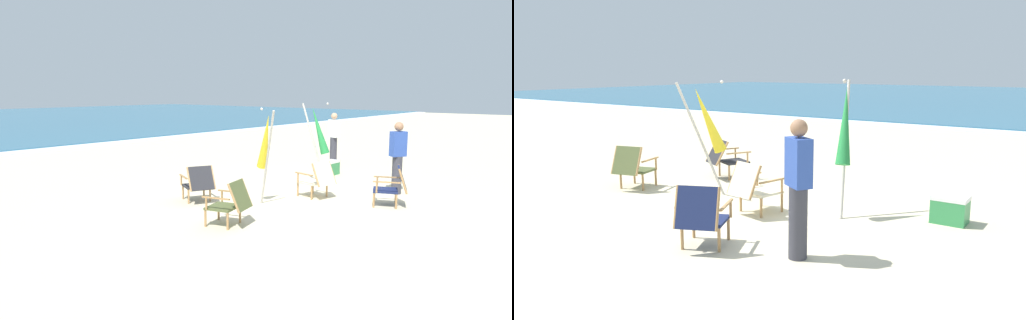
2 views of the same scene
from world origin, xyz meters
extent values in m
plane|color=beige|center=(0.00, 0.00, 0.00)|extent=(80.00, 80.00, 0.00)
cube|color=white|center=(0.00, 12.47, 0.03)|extent=(80.00, 1.10, 0.06)
cube|color=#515B33|center=(-2.50, 0.12, 0.32)|extent=(0.63, 0.60, 0.04)
cube|color=#515B33|center=(-2.41, -0.21, 0.56)|extent=(0.54, 0.36, 0.49)
cylinder|color=#AD7F4C|center=(-2.78, 0.27, 0.16)|extent=(0.04, 0.04, 0.32)
cylinder|color=#AD7F4C|center=(-2.33, 0.39, 0.16)|extent=(0.04, 0.04, 0.32)
cylinder|color=#AD7F4C|center=(-2.67, -0.15, 0.16)|extent=(0.04, 0.04, 0.32)
cylinder|color=#AD7F4C|center=(-2.22, -0.02, 0.16)|extent=(0.04, 0.04, 0.32)
cube|color=#AD7F4C|center=(-2.76, 0.03, 0.54)|extent=(0.18, 0.52, 0.02)
cylinder|color=#AD7F4C|center=(-2.81, 0.21, 0.43)|extent=(0.04, 0.04, 0.22)
cube|color=#AD7F4C|center=(-2.22, 0.18, 0.54)|extent=(0.18, 0.52, 0.02)
cylinder|color=#AD7F4C|center=(-2.28, 0.36, 0.43)|extent=(0.04, 0.04, 0.22)
cylinder|color=#AD7F4C|center=(-2.65, -0.28, 0.56)|extent=(0.10, 0.24, 0.49)
cylinder|color=#AD7F4C|center=(-2.16, -0.14, 0.56)|extent=(0.10, 0.24, 0.49)
cube|color=#28282D|center=(-1.58, 1.80, 0.32)|extent=(0.68, 0.66, 0.04)
cube|color=#28282D|center=(-1.74, 1.47, 0.55)|extent=(0.57, 0.48, 0.47)
cylinder|color=#AD7F4C|center=(-1.69, 2.10, 0.16)|extent=(0.04, 0.04, 0.32)
cylinder|color=#AD7F4C|center=(-1.27, 1.90, 0.16)|extent=(0.04, 0.04, 0.32)
cylinder|color=#AD7F4C|center=(-1.88, 1.71, 0.16)|extent=(0.04, 0.04, 0.32)
cylinder|color=#AD7F4C|center=(-1.46, 1.51, 0.16)|extent=(0.04, 0.04, 0.32)
cube|color=#AD7F4C|center=(-1.84, 1.91, 0.54)|extent=(0.26, 0.49, 0.02)
cylinder|color=#AD7F4C|center=(-1.76, 2.08, 0.43)|extent=(0.04, 0.04, 0.22)
cube|color=#AD7F4C|center=(-1.33, 1.66, 0.54)|extent=(0.26, 0.49, 0.02)
cylinder|color=#AD7F4C|center=(-1.25, 1.83, 0.43)|extent=(0.04, 0.04, 0.22)
cylinder|color=#AD7F4C|center=(-1.97, 1.58, 0.55)|extent=(0.16, 0.28, 0.47)
cylinder|color=#AD7F4C|center=(-1.51, 1.36, 0.55)|extent=(0.16, 0.28, 0.47)
cube|color=beige|center=(0.32, 0.11, 0.32)|extent=(0.61, 0.58, 0.04)
cube|color=beige|center=(0.25, -0.23, 0.56)|extent=(0.54, 0.35, 0.49)
cylinder|color=#AD7F4C|center=(0.14, 0.37, 0.16)|extent=(0.04, 0.04, 0.32)
cylinder|color=#AD7F4C|center=(0.59, 0.27, 0.16)|extent=(0.04, 0.04, 0.32)
cylinder|color=#AD7F4C|center=(0.05, -0.06, 0.16)|extent=(0.04, 0.04, 0.32)
cylinder|color=#AD7F4C|center=(0.50, -0.15, 0.16)|extent=(0.04, 0.04, 0.32)
cube|color=#AD7F4C|center=(0.04, 0.15, 0.54)|extent=(0.15, 0.52, 0.02)
cylinder|color=#AD7F4C|center=(0.08, 0.33, 0.43)|extent=(0.04, 0.04, 0.22)
cube|color=#AD7F4C|center=(0.59, 0.03, 0.54)|extent=(0.15, 0.52, 0.02)
cylinder|color=#AD7F4C|center=(0.63, 0.21, 0.43)|extent=(0.04, 0.04, 0.22)
cylinder|color=#AD7F4C|center=(0.00, -0.18, 0.56)|extent=(0.09, 0.26, 0.49)
cylinder|color=#AD7F4C|center=(0.50, -0.29, 0.56)|extent=(0.09, 0.26, 0.49)
cube|color=#19234C|center=(0.60, -1.47, 0.32)|extent=(0.67, 0.65, 0.04)
cube|color=#19234C|center=(0.73, -1.77, 0.57)|extent=(0.53, 0.39, 0.50)
cylinder|color=#AD7F4C|center=(0.29, -1.37, 0.16)|extent=(0.04, 0.04, 0.32)
cylinder|color=#AD7F4C|center=(0.72, -1.18, 0.16)|extent=(0.04, 0.04, 0.32)
cylinder|color=#AD7F4C|center=(0.47, -1.76, 0.16)|extent=(0.04, 0.04, 0.32)
cylinder|color=#AD7F4C|center=(0.90, -1.57, 0.16)|extent=(0.04, 0.04, 0.32)
cube|color=#AD7F4C|center=(0.35, -1.60, 0.54)|extent=(0.25, 0.50, 0.02)
cylinder|color=#AD7F4C|center=(0.27, -1.43, 0.43)|extent=(0.04, 0.04, 0.22)
cube|color=#AD7F4C|center=(0.86, -1.37, 0.54)|extent=(0.25, 0.50, 0.02)
cylinder|color=#AD7F4C|center=(0.78, -1.20, 0.43)|extent=(0.04, 0.04, 0.22)
cylinder|color=#AD7F4C|center=(0.50, -1.87, 0.57)|extent=(0.12, 0.20, 0.51)
cylinder|color=#AD7F4C|center=(0.96, -1.66, 0.57)|extent=(0.12, 0.20, 0.51)
cylinder|color=#B7B2A8|center=(-1.06, 0.28, 0.98)|extent=(0.49, 0.70, 1.97)
cone|color=yellow|center=(-0.99, 0.39, 1.32)|extent=(0.53, 0.65, 1.16)
sphere|color=#B7B2A8|center=(-0.85, 0.60, 1.95)|extent=(0.06, 0.06, 0.06)
cylinder|color=#B7B2A8|center=(1.40, 0.76, 1.01)|extent=(0.26, 0.63, 2.02)
cone|color=#23843D|center=(1.43, 0.66, 1.36)|extent=(0.39, 0.59, 1.17)
sphere|color=#B7B2A8|center=(1.50, 0.48, 2.01)|extent=(0.06, 0.06, 0.06)
cylinder|color=#383842|center=(1.78, -1.20, 0.43)|extent=(0.22, 0.22, 0.86)
cube|color=#2D4CA5|center=(1.78, -1.20, 1.14)|extent=(0.39, 0.35, 0.56)
sphere|color=#9E7051|center=(1.78, -1.20, 1.53)|extent=(0.20, 0.20, 0.20)
cylinder|color=#383842|center=(4.49, 2.04, 0.43)|extent=(0.22, 0.22, 0.86)
cube|color=white|center=(4.49, 2.04, 1.14)|extent=(0.29, 0.38, 0.56)
sphere|color=tan|center=(4.49, 2.04, 1.53)|extent=(0.20, 0.20, 0.20)
cube|color=#338C4C|center=(2.87, 1.18, 0.17)|extent=(0.48, 0.34, 0.34)
cube|color=white|center=(2.87, 1.18, 0.37)|extent=(0.49, 0.35, 0.06)
camera|label=1|loc=(-8.04, -5.29, 2.33)|focal=32.00mm
camera|label=2|loc=(4.65, -5.93, 2.20)|focal=35.00mm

